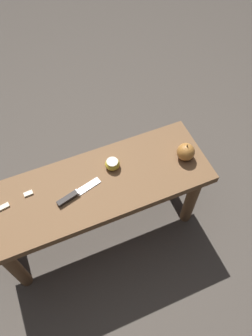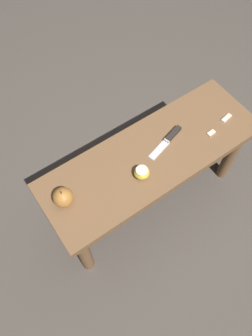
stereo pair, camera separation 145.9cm
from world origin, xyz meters
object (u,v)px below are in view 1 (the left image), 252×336
(wooden_bench, at_px, (97,194))
(apple_cut, at_px, (112,164))
(apple_whole, at_px, (186,152))
(knife, at_px, (73,195))

(wooden_bench, distance_m, apple_cut, 0.16)
(apple_whole, bearing_deg, wooden_bench, 176.84)
(apple_whole, xyz_separation_m, apple_cut, (-0.33, 0.08, -0.02))
(apple_cut, bearing_deg, knife, -160.16)
(knife, bearing_deg, apple_whole, -15.40)
(knife, xyz_separation_m, apple_whole, (0.54, -0.00, 0.03))
(wooden_bench, relative_size, apple_cut, 15.47)
(apple_whole, bearing_deg, apple_cut, 166.28)
(wooden_bench, xyz_separation_m, apple_cut, (0.10, 0.06, 0.12))
(wooden_bench, distance_m, knife, 0.15)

